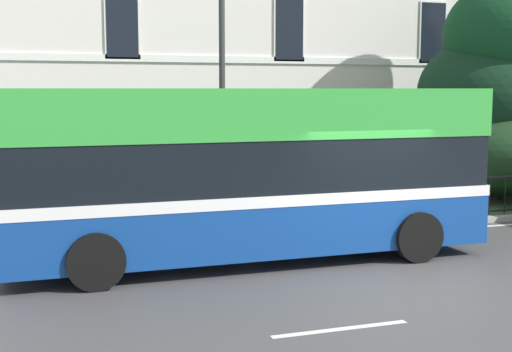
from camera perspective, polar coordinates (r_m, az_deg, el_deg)
The scene contains 6 objects.
ground_plane at distance 12.93m, azimuth 9.96°, elevation -7.67°, with size 60.00×56.00×0.18m.
iron_verge_railing at distance 15.78m, azimuth 1.52°, elevation -2.53°, with size 16.98×0.04×0.97m.
evergreen_tree at distance 21.26m, azimuth 19.39°, elevation 7.21°, with size 4.60×4.89×7.66m.
single_decker_bus at distance 13.31m, azimuth -0.63°, elevation 0.42°, with size 9.08×2.70×3.25m.
street_lamp_post at distance 16.30m, azimuth -2.76°, elevation 8.28°, with size 0.36×0.24×6.00m.
litter_bin at distance 18.22m, azimuth 13.62°, elevation -1.14°, with size 0.53×0.53×1.19m.
Camera 1 is at (-6.08, -10.19, 3.24)m, focal length 49.56 mm.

